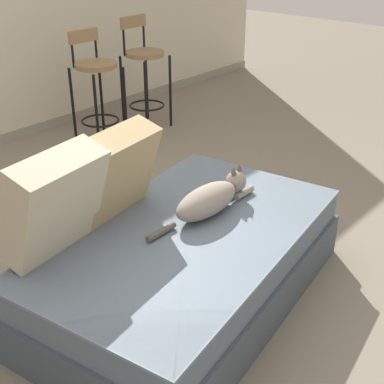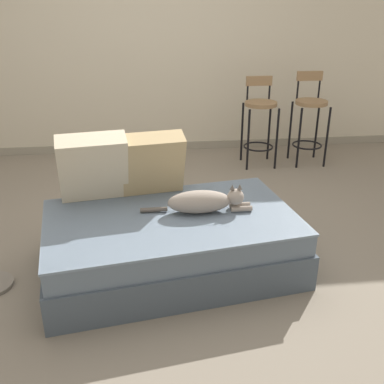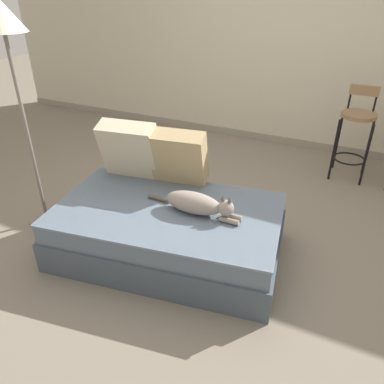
# 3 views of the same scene
# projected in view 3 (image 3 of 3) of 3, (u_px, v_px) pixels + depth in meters

# --- Properties ---
(ground_plane) EXTENTS (16.00, 16.00, 0.00)m
(ground_plane) POSITION_uv_depth(u_px,v_px,m) (191.00, 225.00, 3.22)
(ground_plane) COLOR slate
(ground_plane) RESTS_ON ground
(wall_back_panel) EXTENTS (8.00, 0.10, 2.60)m
(wall_back_panel) POSITION_uv_depth(u_px,v_px,m) (275.00, 34.00, 4.35)
(wall_back_panel) COLOR beige
(wall_back_panel) RESTS_ON ground
(wall_baseboard_trim) EXTENTS (8.00, 0.02, 0.09)m
(wall_baseboard_trim) POSITION_uv_depth(u_px,v_px,m) (264.00, 137.00, 4.92)
(wall_baseboard_trim) COLOR gray
(wall_baseboard_trim) RESTS_ON ground
(couch) EXTENTS (1.78, 1.22, 0.40)m
(couch) POSITION_uv_depth(u_px,v_px,m) (168.00, 230.00, 2.81)
(couch) COLOR #44505B
(couch) RESTS_ON ground
(throw_pillow_corner) EXTENTS (0.50, 0.37, 0.49)m
(throw_pillow_corner) POSITION_uv_depth(u_px,v_px,m) (130.00, 149.00, 3.03)
(throw_pillow_corner) COLOR beige
(throw_pillow_corner) RESTS_ON couch
(throw_pillow_middle) EXTENTS (0.47, 0.34, 0.46)m
(throw_pillow_middle) POSITION_uv_depth(u_px,v_px,m) (179.00, 157.00, 2.93)
(throw_pillow_middle) COLOR tan
(throw_pillow_middle) RESTS_ON couch
(cat) EXTENTS (0.74, 0.17, 0.19)m
(cat) POSITION_uv_depth(u_px,v_px,m) (198.00, 204.00, 2.62)
(cat) COLOR gray
(cat) RESTS_ON couch
(bar_stool_near_window) EXTENTS (0.34, 0.34, 0.94)m
(bar_stool_near_window) POSITION_uv_depth(u_px,v_px,m) (356.00, 128.00, 3.79)
(bar_stool_near_window) COLOR black
(bar_stool_near_window) RESTS_ON ground
(floor_lamp) EXTENTS (0.32, 0.32, 1.76)m
(floor_lamp) POSITION_uv_depth(u_px,v_px,m) (6.00, 40.00, 2.56)
(floor_lamp) COLOR slate
(floor_lamp) RESTS_ON ground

